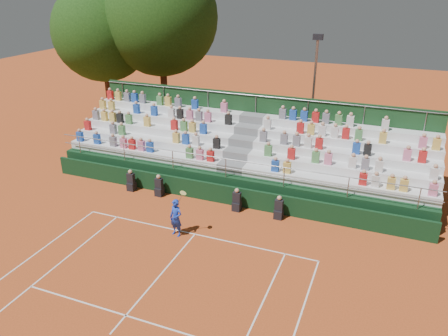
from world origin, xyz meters
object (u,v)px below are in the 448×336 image
at_px(tennis_player, 176,218).
at_px(tree_east, 160,17).
at_px(floodlight_mast, 314,84).
at_px(tree_west, 103,32).

distance_m(tennis_player, tree_east, 17.79).
xyz_separation_m(tennis_player, tree_east, (-8.24, 14.12, 7.02)).
bearing_deg(floodlight_mast, tree_west, 178.49).
relative_size(tennis_player, floodlight_mast, 0.30).
bearing_deg(tree_east, tennis_player, -59.75).
height_order(tennis_player, floodlight_mast, floodlight_mast).
distance_m(tree_west, tree_east, 4.52).
xyz_separation_m(tennis_player, floodlight_mast, (3.31, 12.59, 3.49)).
bearing_deg(tree_east, floodlight_mast, -7.56).
height_order(tennis_player, tree_east, tree_east).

